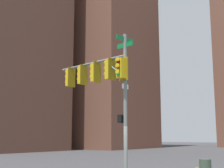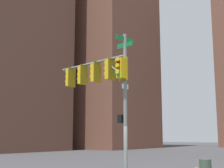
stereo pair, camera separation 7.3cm
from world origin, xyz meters
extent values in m
cylinder|color=slate|center=(-0.30, 0.38, 3.55)|extent=(0.19, 0.19, 7.10)
cylinder|color=slate|center=(-2.80, 0.71, 6.01)|extent=(5.02, 0.78, 0.12)
cylinder|color=slate|center=(-1.20, 0.50, 5.56)|extent=(1.04, 0.22, 0.75)
cube|color=#0F6B33|center=(-0.30, 0.38, 6.85)|extent=(0.19, 1.23, 0.24)
cube|color=#0F6B33|center=(-0.30, 0.38, 6.55)|extent=(1.00, 0.16, 0.24)
cube|color=white|center=(-0.30, 0.38, 4.44)|extent=(0.09, 0.45, 0.24)
cube|color=gold|center=(-1.38, 0.52, 5.45)|extent=(0.38, 0.38, 1.00)
cube|color=#7D640C|center=(-1.20, 0.50, 5.45)|extent=(0.11, 0.54, 1.16)
sphere|color=#470A07|center=(-1.59, 0.55, 5.75)|extent=(0.20, 0.20, 0.20)
cylinder|color=gold|center=(-1.65, 0.56, 5.84)|extent=(0.07, 0.23, 0.23)
sphere|color=#4C330A|center=(-1.59, 0.55, 5.45)|extent=(0.20, 0.20, 0.20)
cylinder|color=gold|center=(-1.65, 0.56, 5.54)|extent=(0.07, 0.23, 0.23)
sphere|color=green|center=(-1.59, 0.55, 5.15)|extent=(0.20, 0.20, 0.20)
cylinder|color=gold|center=(-1.65, 0.56, 5.24)|extent=(0.07, 0.23, 0.23)
cube|color=gold|center=(-2.47, 0.67, 5.45)|extent=(0.38, 0.38, 1.00)
cube|color=#7D640C|center=(-2.28, 0.64, 5.45)|extent=(0.11, 0.54, 1.16)
sphere|color=red|center=(-2.68, 0.70, 5.75)|extent=(0.20, 0.20, 0.20)
cylinder|color=gold|center=(-2.74, 0.70, 5.84)|extent=(0.07, 0.23, 0.23)
sphere|color=#4C330A|center=(-2.68, 0.70, 5.45)|extent=(0.20, 0.20, 0.20)
cylinder|color=gold|center=(-2.74, 0.70, 5.54)|extent=(0.07, 0.23, 0.23)
sphere|color=#0A3819|center=(-2.68, 0.70, 5.15)|extent=(0.20, 0.20, 0.20)
cylinder|color=gold|center=(-2.74, 0.70, 5.24)|extent=(0.07, 0.23, 0.23)
cube|color=gold|center=(-3.56, 0.81, 5.45)|extent=(0.38, 0.38, 1.00)
cube|color=#7D640C|center=(-3.37, 0.79, 5.45)|extent=(0.11, 0.54, 1.16)
sphere|color=#470A07|center=(-3.76, 0.84, 5.75)|extent=(0.20, 0.20, 0.20)
cylinder|color=gold|center=(-3.83, 0.85, 5.84)|extent=(0.07, 0.23, 0.23)
sphere|color=#4C330A|center=(-3.76, 0.84, 5.45)|extent=(0.20, 0.20, 0.20)
cylinder|color=gold|center=(-3.83, 0.85, 5.54)|extent=(0.07, 0.23, 0.23)
sphere|color=green|center=(-3.76, 0.84, 5.15)|extent=(0.20, 0.20, 0.20)
cylinder|color=gold|center=(-3.83, 0.85, 5.24)|extent=(0.07, 0.23, 0.23)
cube|color=gold|center=(-4.65, 0.96, 5.45)|extent=(0.38, 0.38, 1.00)
cube|color=#7D640C|center=(-4.46, 0.93, 5.45)|extent=(0.11, 0.54, 1.16)
sphere|color=red|center=(-4.85, 0.98, 5.75)|extent=(0.20, 0.20, 0.20)
cylinder|color=gold|center=(-4.91, 0.99, 5.84)|extent=(0.07, 0.23, 0.23)
sphere|color=#4C330A|center=(-4.85, 0.98, 5.45)|extent=(0.20, 0.20, 0.20)
cylinder|color=gold|center=(-4.91, 0.99, 5.54)|extent=(0.07, 0.23, 0.23)
sphere|color=#0A3819|center=(-4.85, 0.98, 5.15)|extent=(0.20, 0.20, 0.20)
cylinder|color=gold|center=(-4.91, 0.99, 5.24)|extent=(0.07, 0.23, 0.23)
cube|color=gold|center=(-0.34, 0.09, 5.31)|extent=(0.38, 0.38, 1.00)
cube|color=#7D640C|center=(-0.31, 0.28, 5.31)|extent=(0.54, 0.11, 1.16)
sphere|color=#470A07|center=(-0.36, -0.11, 5.61)|extent=(0.20, 0.20, 0.20)
cylinder|color=gold|center=(-0.37, -0.18, 5.70)|extent=(0.23, 0.07, 0.23)
sphere|color=#4C330A|center=(-0.36, -0.11, 5.31)|extent=(0.20, 0.20, 0.20)
cylinder|color=gold|center=(-0.37, -0.18, 5.40)|extent=(0.23, 0.07, 0.23)
sphere|color=green|center=(-0.36, -0.11, 5.01)|extent=(0.20, 0.20, 0.20)
cylinder|color=gold|center=(-0.37, -0.18, 5.10)|extent=(0.23, 0.07, 0.23)
cube|color=black|center=(-0.54, 0.41, 2.87)|extent=(0.30, 0.39, 0.40)
cube|color=#EA5914|center=(-0.67, 0.43, 2.87)|extent=(0.05, 0.25, 0.28)
cube|color=brown|center=(-33.48, 33.25, 26.20)|extent=(27.56, 15.68, 52.41)
camera|label=1|loc=(8.30, -12.36, 2.01)|focal=50.90mm
camera|label=2|loc=(8.36, -12.32, 2.01)|focal=50.90mm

